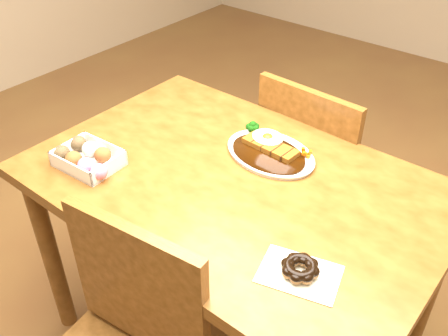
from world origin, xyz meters
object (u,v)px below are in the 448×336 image
Objects in this scene: table at (234,205)px; donut_box at (87,157)px; pon_de_ring at (300,269)px; katsu_curry_plate at (270,150)px; chair_far at (318,170)px.

table is 5.53× the size of donut_box.
donut_box is 1.03× the size of pon_de_ring.
table is 3.77× the size of katsu_curry_plate.
katsu_curry_plate reaches higher than table.
chair_far reaches higher than donut_box.
donut_box is at bearing -135.20° from katsu_curry_plate.
table is at bearing -92.47° from katsu_curry_plate.
table is 5.67× the size of pon_de_ring.
donut_box reaches higher than table.
donut_box is (-0.39, -0.22, 0.13)m from table.
chair_far reaches higher than pon_de_ring.
katsu_curry_plate is 0.55m from donut_box.
pon_de_ring is at bearing -29.21° from table.
katsu_curry_plate reaches higher than donut_box.
chair_far is at bearing 91.12° from katsu_curry_plate.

